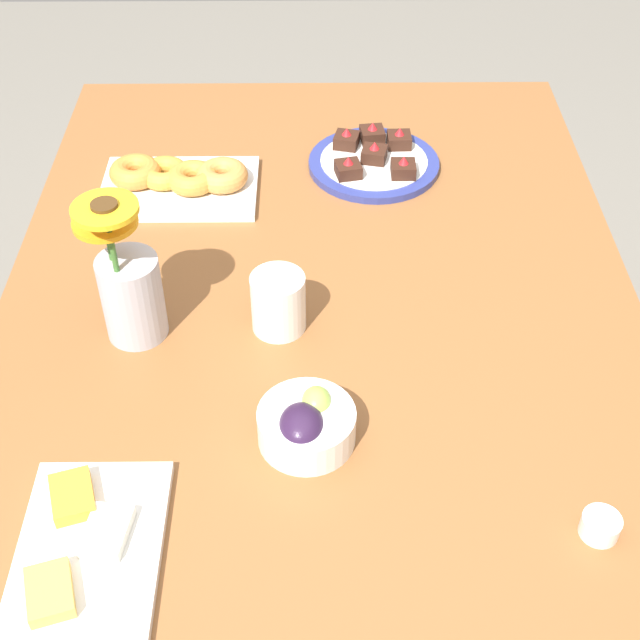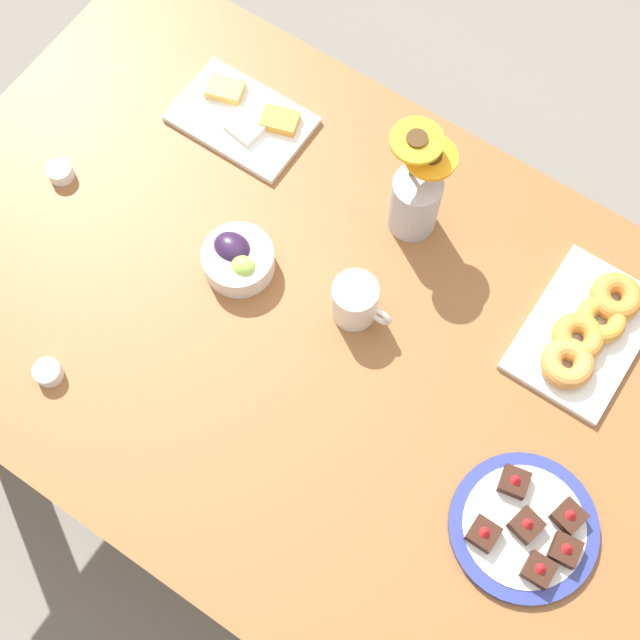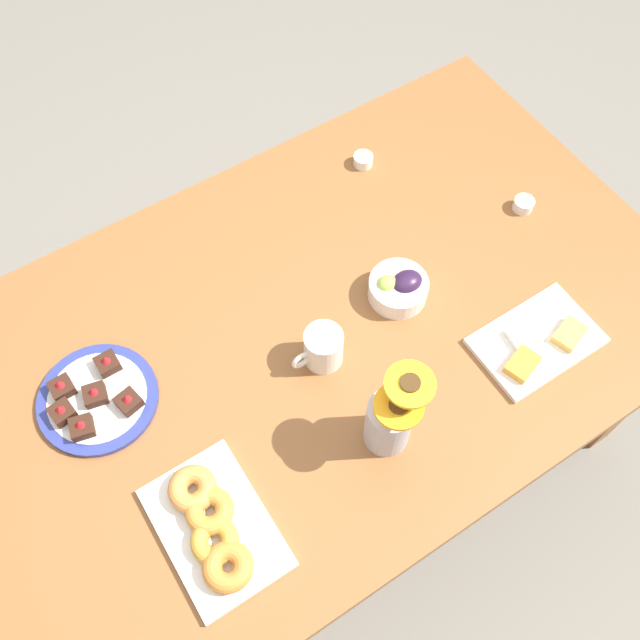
# 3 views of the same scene
# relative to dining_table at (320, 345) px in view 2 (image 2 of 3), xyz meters

# --- Properties ---
(ground_plane) EXTENTS (6.00, 6.00, 0.00)m
(ground_plane) POSITION_rel_dining_table_xyz_m (0.00, 0.00, -0.65)
(ground_plane) COLOR slate
(dining_table) EXTENTS (1.60, 1.00, 0.74)m
(dining_table) POSITION_rel_dining_table_xyz_m (0.00, 0.00, 0.00)
(dining_table) COLOR brown
(dining_table) RESTS_ON ground_plane
(coffee_mug) EXTENTS (0.12, 0.08, 0.09)m
(coffee_mug) POSITION_rel_dining_table_xyz_m (0.03, 0.06, 0.13)
(coffee_mug) COLOR white
(coffee_mug) RESTS_ON dining_table
(grape_bowl) EXTENTS (0.13, 0.13, 0.07)m
(grape_bowl) POSITION_rel_dining_table_xyz_m (-0.19, 0.02, 0.12)
(grape_bowl) COLOR white
(grape_bowl) RESTS_ON dining_table
(cheese_platter) EXTENTS (0.26, 0.17, 0.03)m
(cheese_platter) POSITION_rel_dining_table_xyz_m (-0.37, 0.28, 0.10)
(cheese_platter) COLOR white
(cheese_platter) RESTS_ON dining_table
(croissant_platter) EXTENTS (0.19, 0.28, 0.05)m
(croissant_platter) POSITION_rel_dining_table_xyz_m (0.39, 0.25, 0.11)
(croissant_platter) COLOR white
(croissant_platter) RESTS_ON dining_table
(jam_cup_honey) EXTENTS (0.05, 0.05, 0.03)m
(jam_cup_honey) POSITION_rel_dining_table_xyz_m (-0.34, -0.33, 0.10)
(jam_cup_honey) COLOR white
(jam_cup_honey) RESTS_ON dining_table
(jam_cup_berry) EXTENTS (0.05, 0.05, 0.03)m
(jam_cup_berry) POSITION_rel_dining_table_xyz_m (-0.58, -0.02, 0.10)
(jam_cup_berry) COLOR white
(jam_cup_berry) RESTS_ON dining_table
(dessert_plate) EXTENTS (0.24, 0.24, 0.05)m
(dessert_plate) POSITION_rel_dining_table_xyz_m (0.47, -0.11, 0.10)
(dessert_plate) COLOR navy
(dessert_plate) RESTS_ON dining_table
(flower_vase) EXTENTS (0.11, 0.11, 0.25)m
(flower_vase) POSITION_rel_dining_table_xyz_m (0.02, 0.27, 0.17)
(flower_vase) COLOR #B2B2BC
(flower_vase) RESTS_ON dining_table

